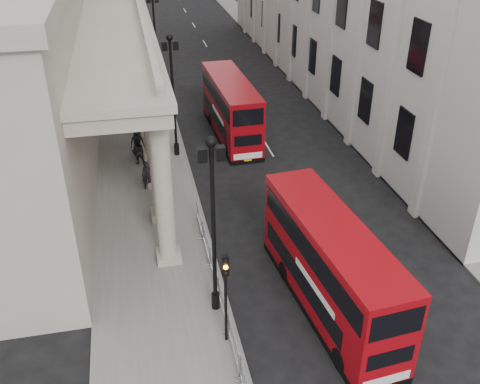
{
  "coord_description": "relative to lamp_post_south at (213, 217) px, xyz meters",
  "views": [
    {
      "loc": [
        -3.32,
        -13.94,
        16.48
      ],
      "look_at": [
        1.71,
        9.66,
        2.61
      ],
      "focal_mm": 40.0,
      "sensor_mm": 36.0,
      "label": 1
    }
  ],
  "objects": [
    {
      "name": "sidewalk_east",
      "position": [
        14.1,
        26.0,
        -4.85
      ],
      "size": [
        3.0,
        140.0,
        0.12
      ],
      "primitive_type": "cube",
      "color": "slate",
      "rests_on": "ground"
    },
    {
      "name": "pedestrian_c",
      "position": [
        -2.65,
        16.47,
        -3.83
      ],
      "size": [
        0.98,
        0.66,
        1.93
      ],
      "primitive_type": "imported",
      "rotation": [
        0.0,
        0.0,
        6.34
      ],
      "color": "black",
      "rests_on": "sidewalk_west"
    },
    {
      "name": "sidewalk_west",
      "position": [
        -2.4,
        26.0,
        -4.85
      ],
      "size": [
        6.0,
        140.0,
        0.12
      ],
      "primitive_type": "cube",
      "color": "slate",
      "rests_on": "ground"
    },
    {
      "name": "portico_building",
      "position": [
        -9.9,
        14.0,
        1.09
      ],
      "size": [
        9.0,
        28.0,
        12.0
      ],
      "primitive_type": "cube",
      "color": "#A39988",
      "rests_on": "ground"
    },
    {
      "name": "lamp_post_north",
      "position": [
        0.0,
        32.0,
        0.0
      ],
      "size": [
        1.05,
        0.44,
        8.32
      ],
      "color": "black",
      "rests_on": "sidewalk_west"
    },
    {
      "name": "bus_near",
      "position": [
        4.93,
        -0.78,
        -2.65
      ],
      "size": [
        3.37,
        10.2,
        4.32
      ],
      "rotation": [
        0.0,
        0.0,
        0.1
      ],
      "color": "#99070E",
      "rests_on": "ground"
    },
    {
      "name": "kerb",
      "position": [
        0.55,
        26.0,
        -4.84
      ],
      "size": [
        0.2,
        140.0,
        0.14
      ],
      "primitive_type": "cube",
      "color": "slate",
      "rests_on": "ground"
    },
    {
      "name": "pedestrian_a",
      "position": [
        -2.28,
        11.57,
        -3.89
      ],
      "size": [
        0.68,
        0.47,
        1.79
      ],
      "primitive_type": "imported",
      "rotation": [
        0.0,
        0.0,
        0.06
      ],
      "color": "black",
      "rests_on": "sidewalk_west"
    },
    {
      "name": "traffic_light",
      "position": [
        0.1,
        -2.02,
        -1.8
      ],
      "size": [
        0.28,
        0.33,
        4.3
      ],
      "color": "black",
      "rests_on": "sidewalk_west"
    },
    {
      "name": "pedestrian_b",
      "position": [
        -2.67,
        15.2,
        -3.9
      ],
      "size": [
        0.94,
        0.76,
        1.79
      ],
      "primitive_type": "imported",
      "rotation": [
        0.0,
        0.0,
        3.24
      ],
      "color": "black",
      "rests_on": "sidewalk_west"
    },
    {
      "name": "crowd_barriers",
      "position": [
        0.25,
        -1.77,
        -4.24
      ],
      "size": [
        0.5,
        18.75,
        1.1
      ],
      "color": "gray",
      "rests_on": "sidewalk_west"
    },
    {
      "name": "lamp_post_south",
      "position": [
        0.0,
        0.0,
        0.0
      ],
      "size": [
        1.05,
        0.44,
        8.32
      ],
      "color": "black",
      "rests_on": "sidewalk_west"
    },
    {
      "name": "lamp_post_mid",
      "position": [
        0.0,
        16.0,
        0.0
      ],
      "size": [
        1.05,
        0.44,
        8.32
      ],
      "color": "black",
      "rests_on": "sidewalk_west"
    },
    {
      "name": "ground",
      "position": [
        0.6,
        -4.0,
        -4.91
      ],
      "size": [
        260.0,
        260.0,
        0.0
      ],
      "primitive_type": "plane",
      "color": "black",
      "rests_on": "ground"
    },
    {
      "name": "bus_far",
      "position": [
        4.41,
        18.69,
        -2.66
      ],
      "size": [
        2.74,
        10.07,
        4.32
      ],
      "rotation": [
        0.0,
        0.0,
        0.03
      ],
      "color": "maroon",
      "rests_on": "ground"
    }
  ]
}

